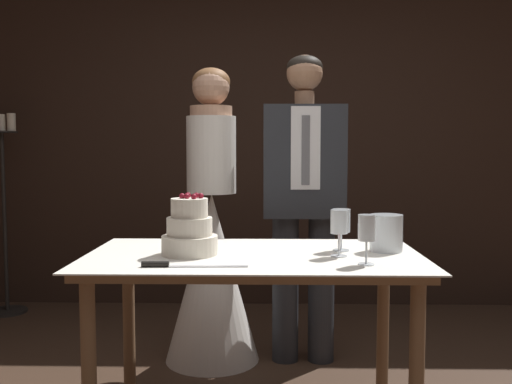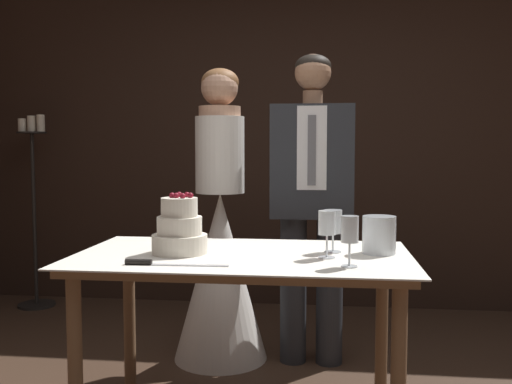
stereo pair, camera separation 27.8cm
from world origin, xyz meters
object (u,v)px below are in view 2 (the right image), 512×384
object	(u,v)px
groom	(312,191)
candle_stand	(34,212)
tiered_cake	(180,230)
wine_glass_middle	(333,224)
wine_glass_far	(350,232)
wine_glass_near	(327,225)
bride	(220,253)
cake_table	(243,277)
cake_knife	(156,263)
hurricane_candle	(379,236)

from	to	relation	value
groom	candle_stand	xyz separation A→B (m)	(-2.15, 0.91, -0.25)
tiered_cake	wine_glass_middle	world-z (taller)	tiered_cake
wine_glass_far	tiered_cake	bearing A→B (deg)	164.52
wine_glass_near	wine_glass_far	distance (m)	0.18
bride	groom	world-z (taller)	groom
candle_stand	bride	bearing A→B (deg)	-29.38
cake_table	tiered_cake	xyz separation A→B (m)	(-0.26, -0.02, 0.19)
cake_knife	hurricane_candle	xyz separation A→B (m)	(0.84, 0.34, 0.07)
wine_glass_far	candle_stand	xyz separation A→B (m)	(-2.31, 2.03, -0.18)
wine_glass_far	hurricane_candle	xyz separation A→B (m)	(0.13, 0.28, -0.05)
wine_glass_middle	candle_stand	distance (m)	2.85
wine_glass_near	hurricane_candle	size ratio (longest dim) A/B	1.21
cake_knife	wine_glass_far	xyz separation A→B (m)	(0.71, 0.06, 0.12)
cake_knife	bride	xyz separation A→B (m)	(0.02, 1.17, -0.18)
wine_glass_middle	hurricane_candle	bearing A→B (deg)	-2.20
tiered_cake	groom	distance (m)	1.07
candle_stand	groom	bearing A→B (deg)	-23.06
wine_glass_middle	bride	distance (m)	1.08
wine_glass_middle	wine_glass_far	bearing A→B (deg)	-79.04
wine_glass_near	groom	world-z (taller)	groom
candle_stand	hurricane_candle	bearing A→B (deg)	-35.55
tiered_cake	groom	world-z (taller)	groom
tiered_cake	wine_glass_middle	size ratio (longest dim) A/B	1.42
tiered_cake	hurricane_candle	size ratio (longest dim) A/B	1.62
candle_stand	cake_knife	bearing A→B (deg)	-52.53
wine_glass_middle	candle_stand	world-z (taller)	candle_stand
wine_glass_middle	bride	world-z (taller)	bride
tiered_cake	wine_glass_far	size ratio (longest dim) A/B	1.34
cake_knife	candle_stand	bearing A→B (deg)	125.47
wine_glass_near	wine_glass_middle	distance (m)	0.13
wine_glass_near	hurricane_candle	world-z (taller)	wine_glass_near
cake_table	candle_stand	xyz separation A→B (m)	(-1.89, 1.82, 0.04)
tiered_cake	wine_glass_far	distance (m)	0.71
cake_knife	wine_glass_middle	distance (m)	0.75
wine_glass_near	wine_glass_far	xyz separation A→B (m)	(0.08, -0.16, -0.00)
wine_glass_middle	bride	xyz separation A→B (m)	(-0.63, 0.82, -0.29)
wine_glass_far	candle_stand	distance (m)	3.08
groom	tiered_cake	bearing A→B (deg)	-119.55
wine_glass_middle	groom	bearing A→B (deg)	97.37
hurricane_candle	candle_stand	world-z (taller)	candle_stand
cake_table	wine_glass_middle	world-z (taller)	wine_glass_middle
tiered_cake	wine_glass_middle	bearing A→B (deg)	9.06
cake_table	wine_glass_near	distance (m)	0.41
bride	candle_stand	xyz separation A→B (m)	(-1.62, 0.91, 0.12)
hurricane_candle	groom	size ratio (longest dim) A/B	0.09
wine_glass_near	wine_glass_far	bearing A→B (deg)	-63.40
hurricane_candle	bride	size ratio (longest dim) A/B	0.09
groom	candle_stand	distance (m)	2.35
wine_glass_near	wine_glass_far	size ratio (longest dim) A/B	1.00
wine_glass_far	groom	size ratio (longest dim) A/B	0.11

